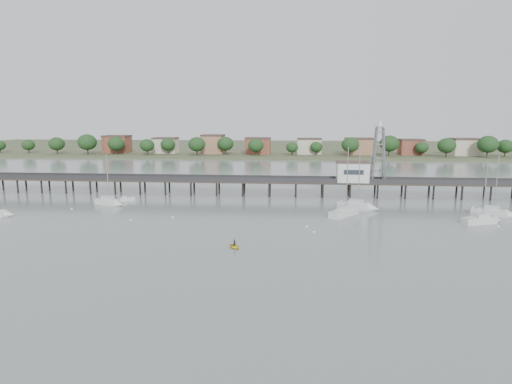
% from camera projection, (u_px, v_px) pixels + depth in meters
% --- Properties ---
extents(ground_plane, '(500.00, 500.00, 0.00)m').
position_uv_depth(ground_plane, '(216.00, 277.00, 55.30)').
color(ground_plane, slate).
rests_on(ground_plane, ground).
extents(pier, '(150.00, 5.00, 5.50)m').
position_uv_depth(pier, '(257.00, 181.00, 113.57)').
color(pier, '#2D2823').
rests_on(pier, ground).
extents(pier_building, '(8.40, 5.40, 5.30)m').
position_uv_depth(pier_building, '(352.00, 172.00, 110.91)').
color(pier_building, silver).
rests_on(pier_building, ground).
extents(lattice_tower, '(3.20, 3.20, 15.50)m').
position_uv_depth(lattice_tower, '(379.00, 155.00, 109.59)').
color(lattice_tower, slate).
rests_on(lattice_tower, ground).
extents(sailboat_e, '(8.13, 6.21, 13.37)m').
position_uv_depth(sailboat_e, '(498.00, 213.00, 89.67)').
color(sailboat_e, silver).
rests_on(sailboat_e, ground).
extents(sailboat_d, '(8.14, 4.82, 12.98)m').
position_uv_depth(sailboat_d, '(486.00, 220.00, 83.56)').
color(sailboat_d, silver).
rests_on(sailboat_d, ground).
extents(sailboat_b, '(7.83, 5.15, 12.60)m').
position_uv_depth(sailboat_b, '(111.00, 202.00, 101.08)').
color(sailboat_b, silver).
rests_on(sailboat_b, ground).
extents(sailboat_c, '(7.99, 8.96, 15.31)m').
position_uv_depth(sailboat_c, '(349.00, 211.00, 91.34)').
color(sailboat_c, silver).
rests_on(sailboat_c, ground).
extents(sailboat_f, '(8.72, 6.43, 14.18)m').
position_uv_depth(sailboat_f, '(362.00, 206.00, 96.53)').
color(sailboat_f, silver).
rests_on(sailboat_f, ground).
extents(white_tender, '(3.87, 2.82, 1.39)m').
position_uv_depth(white_tender, '(127.00, 199.00, 106.54)').
color(white_tender, silver).
rests_on(white_tender, ground).
extents(yellow_dinghy, '(1.87, 1.41, 2.60)m').
position_uv_depth(yellow_dinghy, '(235.00, 248.00, 67.72)').
color(yellow_dinghy, yellow).
rests_on(yellow_dinghy, ground).
extents(dinghy_occupant, '(0.57, 1.21, 0.28)m').
position_uv_depth(dinghy_occupant, '(235.00, 248.00, 67.72)').
color(dinghy_occupant, black).
rests_on(dinghy_occupant, ground).
extents(mooring_buoys, '(89.32, 21.94, 0.39)m').
position_uv_depth(mooring_buoys, '(261.00, 219.00, 86.64)').
color(mooring_buoys, '#F7F2C0').
rests_on(mooring_buoys, ground).
extents(far_shore, '(500.00, 170.00, 10.40)m').
position_uv_depth(far_shore, '(280.00, 147.00, 290.31)').
color(far_shore, '#475133').
rests_on(far_shore, ground).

